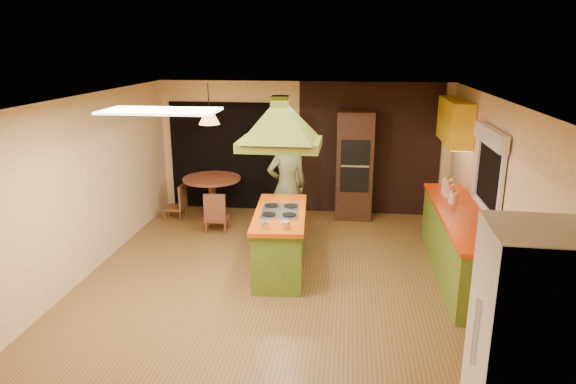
# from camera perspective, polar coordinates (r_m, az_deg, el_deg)

# --- Properties ---
(ground) EXTENTS (6.50, 6.50, 0.00)m
(ground) POSITION_cam_1_polar(r_m,az_deg,el_deg) (7.17, -0.81, -10.01)
(ground) COLOR brown
(ground) RESTS_ON ground
(room_walls) EXTENTS (5.50, 6.50, 6.50)m
(room_walls) POSITION_cam_1_polar(r_m,az_deg,el_deg) (6.71, -0.85, -0.39)
(room_walls) COLOR #F9E1B2
(room_walls) RESTS_ON ground
(ceiling_plane) EXTENTS (6.50, 6.50, 0.00)m
(ceiling_plane) POSITION_cam_1_polar(r_m,az_deg,el_deg) (6.47, -0.90, 10.29)
(ceiling_plane) COLOR silver
(ceiling_plane) RESTS_ON room_walls
(brick_panel) EXTENTS (2.64, 0.03, 2.50)m
(brick_panel) POSITION_cam_1_polar(r_m,az_deg,el_deg) (9.80, 8.99, 4.69)
(brick_panel) COLOR #381E14
(brick_panel) RESTS_ON ground
(nook_opening) EXTENTS (2.20, 0.03, 2.10)m
(nook_opening) POSITION_cam_1_polar(r_m,az_deg,el_deg) (10.12, -6.85, 3.97)
(nook_opening) COLOR black
(nook_opening) RESTS_ON ground
(right_counter) EXTENTS (0.62, 3.05, 0.92)m
(right_counter) POSITION_cam_1_polar(r_m,az_deg,el_deg) (7.65, 18.41, -5.39)
(right_counter) COLOR olive
(right_counter) RESTS_ON ground
(upper_cabinets) EXTENTS (0.34, 1.40, 0.70)m
(upper_cabinets) POSITION_cam_1_polar(r_m,az_deg,el_deg) (8.83, 18.06, 7.47)
(upper_cabinets) COLOR yellow
(upper_cabinets) RESTS_ON room_walls
(window_right) EXTENTS (0.12, 1.35, 1.06)m
(window_right) POSITION_cam_1_polar(r_m,az_deg,el_deg) (7.16, 21.57, 3.82)
(window_right) COLOR black
(window_right) RESTS_ON room_walls
(fluor_panel) EXTENTS (1.20, 0.60, 0.03)m
(fluor_panel) POSITION_cam_1_polar(r_m,az_deg,el_deg) (5.58, -14.01, 8.74)
(fluor_panel) COLOR white
(fluor_panel) RESTS_ON ceiling_plane
(kitchen_island) EXTENTS (0.82, 1.81, 0.90)m
(kitchen_island) POSITION_cam_1_polar(r_m,az_deg,el_deg) (7.37, -0.87, -5.43)
(kitchen_island) COLOR olive
(kitchen_island) RESTS_ON ground
(range_hood) EXTENTS (1.11, 0.80, 0.80)m
(range_hood) POSITION_cam_1_polar(r_m,az_deg,el_deg) (6.92, -0.93, 8.56)
(range_hood) COLOR #5D6419
(range_hood) RESTS_ON ceiling_plane
(man) EXTENTS (0.78, 0.66, 1.83)m
(man) POSITION_cam_1_polar(r_m,az_deg,el_deg) (8.39, -0.09, 0.62)
(man) COLOR #50572E
(man) RESTS_ON ground
(refrigerator) EXTENTS (0.83, 0.79, 1.94)m
(refrigerator) POSITION_cam_1_polar(r_m,az_deg,el_deg) (4.33, 25.49, -15.89)
(refrigerator) COLOR white
(refrigerator) RESTS_ON ground
(wall_oven) EXTENTS (0.67, 0.61, 2.01)m
(wall_oven) POSITION_cam_1_polar(r_m,az_deg,el_deg) (9.57, 7.43, 2.97)
(wall_oven) COLOR #402314
(wall_oven) RESTS_ON ground
(dining_table) EXTENTS (1.06, 1.06, 0.79)m
(dining_table) POSITION_cam_1_polar(r_m,az_deg,el_deg) (9.62, -8.41, 0.26)
(dining_table) COLOR brown
(dining_table) RESTS_ON ground
(chair_left) EXTENTS (0.38, 0.38, 0.66)m
(chair_left) POSITION_cam_1_polar(r_m,az_deg,el_deg) (9.80, -12.47, -1.04)
(chair_left) COLOR brown
(chair_left) RESTS_ON ground
(chair_near) EXTENTS (0.41, 0.41, 0.72)m
(chair_near) POSITION_cam_1_polar(r_m,az_deg,el_deg) (9.02, -7.89, -2.13)
(chair_near) COLOR brown
(chair_near) RESTS_ON ground
(pendant_lamp) EXTENTS (0.48, 0.48, 0.24)m
(pendant_lamp) POSITION_cam_1_polar(r_m,az_deg,el_deg) (9.35, -8.75, 8.20)
(pendant_lamp) COLOR #FF9E3F
(pendant_lamp) RESTS_ON ceiling_plane
(canister_large) EXTENTS (0.18, 0.18, 0.24)m
(canister_large) POSITION_cam_1_polar(r_m,az_deg,el_deg) (8.28, 17.28, 0.57)
(canister_large) COLOR beige
(canister_large) RESTS_ON right_counter
(canister_medium) EXTENTS (0.18, 0.18, 0.20)m
(canister_medium) POSITION_cam_1_polar(r_m,az_deg,el_deg) (8.14, 17.45, 0.14)
(canister_medium) COLOR beige
(canister_medium) RESTS_ON right_counter
(canister_small) EXTENTS (0.15, 0.15, 0.17)m
(canister_small) POSITION_cam_1_polar(r_m,az_deg,el_deg) (7.84, 17.85, -0.62)
(canister_small) COLOR #F3E7C3
(canister_small) RESTS_ON right_counter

